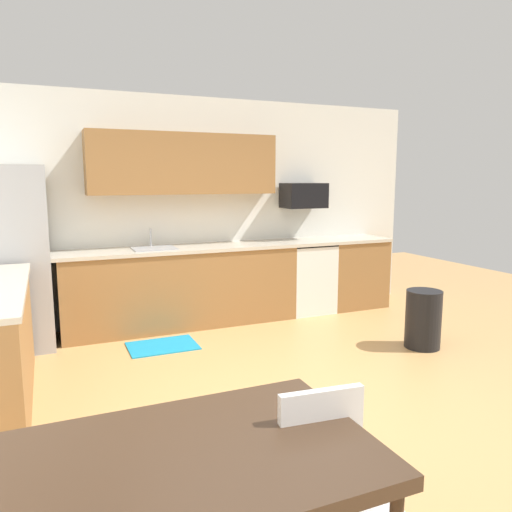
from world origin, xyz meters
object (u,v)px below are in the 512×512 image
(dining_table, at_px, (190,468))
(microwave, at_px, (304,196))
(chair_near_table, at_px, (332,481))
(oven_range, at_px, (306,277))
(refrigerator, at_px, (9,259))
(trash_bin, at_px, (423,319))

(dining_table, bearing_deg, microwave, 56.38)
(microwave, height_order, chair_near_table, microwave)
(oven_range, xyz_separation_m, microwave, (0.00, 0.10, 1.06))
(chair_near_table, bearing_deg, microwave, 62.88)
(refrigerator, xyz_separation_m, trash_bin, (3.87, -1.65, -0.63))
(refrigerator, relative_size, dining_table, 1.33)
(chair_near_table, bearing_deg, dining_table, 172.71)
(refrigerator, distance_m, dining_table, 3.90)
(refrigerator, relative_size, oven_range, 2.04)
(oven_range, distance_m, microwave, 1.06)
(chair_near_table, bearing_deg, trash_bin, 41.84)
(chair_near_table, xyz_separation_m, trash_bin, (2.50, 2.23, -0.20))
(oven_range, relative_size, trash_bin, 1.52)
(microwave, distance_m, trash_bin, 2.23)
(chair_near_table, height_order, trash_bin, chair_near_table)
(trash_bin, bearing_deg, microwave, 102.74)
(trash_bin, bearing_deg, chair_near_table, -138.16)
(dining_table, height_order, chair_near_table, chair_near_table)
(refrigerator, xyz_separation_m, chair_near_table, (1.37, -3.89, -0.43))
(microwave, distance_m, chair_near_table, 4.68)
(microwave, bearing_deg, oven_range, -90.00)
(trash_bin, bearing_deg, refrigerator, 156.89)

